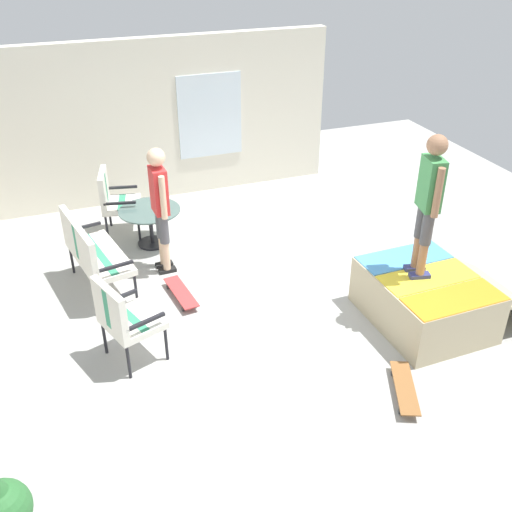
% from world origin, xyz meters
% --- Properties ---
extents(ground_plane, '(12.00, 12.00, 0.10)m').
position_xyz_m(ground_plane, '(0.00, 0.00, -0.05)').
color(ground_plane, '#A8A8A3').
extents(house_facade, '(0.23, 6.00, 2.66)m').
position_xyz_m(house_facade, '(3.80, 0.49, 1.33)').
color(house_facade, silver).
rests_on(house_facade, ground_plane).
extents(skate_ramp, '(1.51, 2.06, 0.64)m').
position_xyz_m(skate_ramp, '(-0.97, -1.69, 0.32)').
color(skate_ramp, tan).
rests_on(skate_ramp, ground_plane).
extents(patio_bench, '(1.33, 0.78, 1.02)m').
position_xyz_m(patio_bench, '(1.10, 1.99, 0.62)').
color(patio_bench, black).
rests_on(patio_bench, ground_plane).
extents(patio_chair_near_house, '(0.72, 0.67, 1.02)m').
position_xyz_m(patio_chair_near_house, '(2.61, 1.47, 0.61)').
color(patio_chair_near_house, black).
rests_on(patio_chair_near_house, ground_plane).
extents(patio_chair_by_wall, '(0.77, 0.73, 1.02)m').
position_xyz_m(patio_chair_by_wall, '(-0.47, 1.84, 0.61)').
color(patio_chair_by_wall, black).
rests_on(patio_chair_by_wall, ground_plane).
extents(patio_table, '(0.90, 0.90, 0.57)m').
position_xyz_m(patio_table, '(2.08, 1.03, 0.40)').
color(patio_table, black).
rests_on(patio_table, ground_plane).
extents(person_watching, '(0.48, 0.25, 1.77)m').
position_xyz_m(person_watching, '(1.30, 1.01, 1.05)').
color(person_watching, black).
rests_on(person_watching, ground_plane).
extents(person_skater, '(0.47, 0.30, 1.70)m').
position_xyz_m(person_skater, '(-0.87, -1.56, 1.63)').
color(person_skater, navy).
rests_on(person_skater, skate_ramp).
extents(skateboard_by_bench, '(0.82, 0.29, 0.10)m').
position_xyz_m(skateboard_by_bench, '(0.52, 0.98, 0.08)').
color(skateboard_by_bench, '#B23838').
rests_on(skateboard_by_bench, ground_plane).
extents(skateboard_spare, '(0.81, 0.51, 0.10)m').
position_xyz_m(skateboard_spare, '(-2.01, -0.75, 0.08)').
color(skateboard_spare, brown).
rests_on(skateboard_spare, ground_plane).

